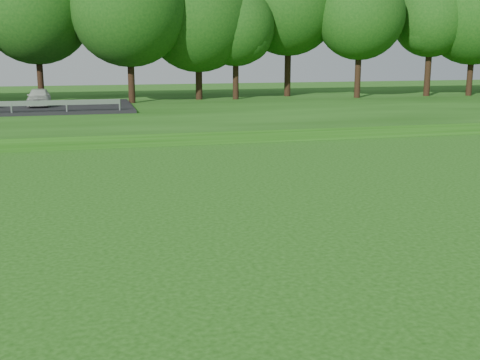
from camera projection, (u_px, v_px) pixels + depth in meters
name	position (u px, v px, depth m)	size (l,w,h in m)	color
berm	(292.00, 106.00, 45.19)	(130.00, 30.00, 0.60)	#19470D
walking_path	(378.00, 135.00, 32.00)	(130.00, 1.60, 0.04)	gray
treeline	(277.00, 2.00, 47.31)	(104.00, 7.00, 15.00)	#12420F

